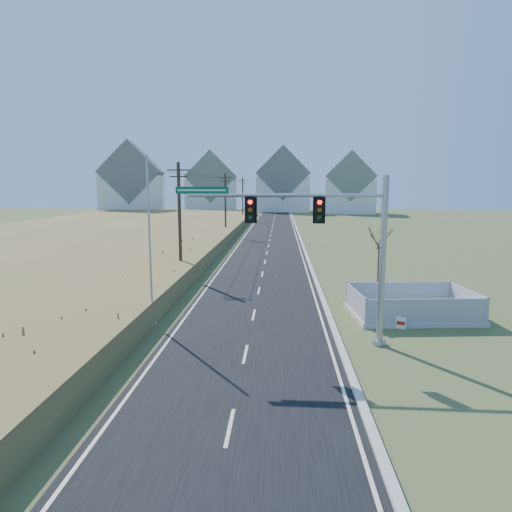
{
  "coord_description": "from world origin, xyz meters",
  "views": [
    {
      "loc": [
        1.46,
        -20.52,
        7.12
      ],
      "look_at": [
        0.14,
        3.86,
        3.4
      ],
      "focal_mm": 32.0,
      "sensor_mm": 36.0,
      "label": 1
    }
  ],
  "objects": [
    {
      "name": "condo_ne",
      "position": [
        20.0,
        104.0,
        6.84
      ],
      "size": [
        14.12,
        10.51,
        16.52
      ],
      "rotation": [
        0.0,
        0.0,
        -0.1
      ],
      "color": "silver",
      "rests_on": "ground"
    },
    {
      "name": "condo_n",
      "position": [
        2.0,
        112.0,
        7.61
      ],
      "size": [
        15.27,
        10.2,
        18.54
      ],
      "color": "silver",
      "rests_on": "ground"
    },
    {
      "name": "fence_enclosure",
      "position": [
        8.73,
        4.45,
        0.29
      ],
      "size": [
        6.93,
        5.04,
        1.5
      ],
      "rotation": [
        0.0,
        0.0,
        0.09
      ],
      "color": "#B7B5AD",
      "rests_on": "ground"
    },
    {
      "name": "open_sign",
      "position": [
        7.55,
        2.0,
        0.33
      ],
      "size": [
        0.47,
        0.28,
        0.62
      ],
      "rotation": [
        0.0,
        0.0,
        -0.48
      ],
      "color": "white",
      "rests_on": "ground"
    },
    {
      "name": "utility_pole_far",
      "position": [
        -6.5,
        75.0,
        4.68
      ],
      "size": [
        1.8,
        0.26,
        9.0
      ],
      "color": "#422D1E",
      "rests_on": "ground"
    },
    {
      "name": "utility_pole_near",
      "position": [
        -6.5,
        15.0,
        4.68
      ],
      "size": [
        1.8,
        0.26,
        9.0
      ],
      "color": "#422D1E",
      "rests_on": "ground"
    },
    {
      "name": "flagpole",
      "position": [
        -5.16,
        2.04,
        3.48
      ],
      "size": [
        0.39,
        0.39,
        8.71
      ],
      "color": "#B7B5AD",
      "rests_on": "ground"
    },
    {
      "name": "road",
      "position": [
        0.0,
        50.0,
        0.03
      ],
      "size": [
        8.0,
        180.0,
        0.06
      ],
      "primitive_type": "cube",
      "color": "black",
      "rests_on": "ground"
    },
    {
      "name": "reed_marsh",
      "position": [
        -24.0,
        40.0,
        0.65
      ],
      "size": [
        38.0,
        110.0,
        1.3
      ],
      "primitive_type": "cube",
      "color": "olive",
      "rests_on": "ground"
    },
    {
      "name": "curb",
      "position": [
        4.15,
        50.0,
        0.09
      ],
      "size": [
        0.3,
        180.0,
        0.18
      ],
      "primitive_type": "cube",
      "color": "#B2AFA8",
      "rests_on": "ground"
    },
    {
      "name": "condo_nw",
      "position": [
        -38.0,
        100.0,
        7.7
      ],
      "size": [
        17.69,
        13.38,
        19.05
      ],
      "rotation": [
        0.0,
        0.0,
        0.14
      ],
      "color": "silver",
      "rests_on": "ground"
    },
    {
      "name": "traffic_signal_mast",
      "position": [
        4.09,
        -0.3,
        4.64
      ],
      "size": [
        9.57,
        0.65,
        7.61
      ],
      "rotation": [
        0.0,
        0.0,
        -0.03
      ],
      "color": "#9EA0A5",
      "rests_on": "ground"
    },
    {
      "name": "utility_pole_mid",
      "position": [
        -6.5,
        45.0,
        4.68
      ],
      "size": [
        1.8,
        0.26,
        9.0
      ],
      "color": "#422D1E",
      "rests_on": "ground"
    },
    {
      "name": "condo_nnw",
      "position": [
        -18.0,
        108.0,
        6.94
      ],
      "size": [
        14.93,
        11.17,
        17.03
      ],
      "rotation": [
        0.0,
        0.0,
        0.07
      ],
      "color": "silver",
      "rests_on": "ground"
    },
    {
      "name": "ground",
      "position": [
        0.0,
        0.0,
        0.0
      ],
      "size": [
        260.0,
        260.0,
        0.0
      ],
      "primitive_type": "plane",
      "color": "#495C2C",
      "rests_on": "ground"
    },
    {
      "name": "bare_tree",
      "position": [
        7.88,
        9.2,
        3.92
      ],
      "size": [
        1.84,
        1.84,
        4.87
      ],
      "color": "#4C3F33",
      "rests_on": "ground"
    }
  ]
}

